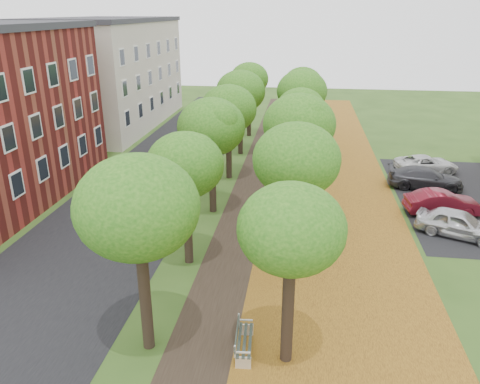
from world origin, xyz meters
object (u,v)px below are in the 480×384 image
(bench, at_px, (243,340))
(car_red, at_px, (442,203))
(car_grey, at_px, (425,178))
(car_white, at_px, (426,164))
(car_silver, at_px, (458,223))

(bench, distance_m, car_red, 16.49)
(car_grey, relative_size, car_white, 1.07)
(bench, relative_size, car_white, 0.43)
(bench, bearing_deg, car_grey, -33.23)
(car_silver, height_order, car_white, car_silver)
(car_grey, xyz_separation_m, car_white, (0.84, 3.41, -0.08))
(car_silver, relative_size, car_grey, 0.87)
(car_white, bearing_deg, car_red, 163.84)
(car_silver, distance_m, car_red, 2.84)
(car_red, xyz_separation_m, car_grey, (0.00, 4.29, 0.01))
(car_grey, bearing_deg, bench, 155.03)
(bench, bearing_deg, car_white, -30.91)
(car_grey, height_order, car_white, car_grey)
(car_silver, bearing_deg, car_white, 20.19)
(car_grey, distance_m, car_white, 3.51)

